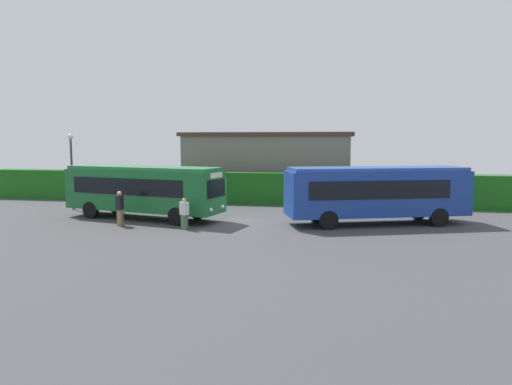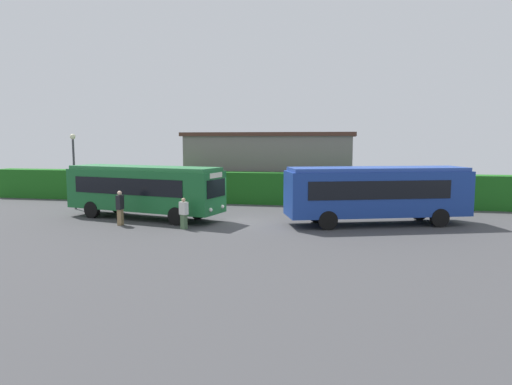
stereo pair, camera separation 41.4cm
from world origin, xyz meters
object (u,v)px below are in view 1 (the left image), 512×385
(bus_blue, at_px, (377,191))
(lamppost, at_px, (72,162))
(person_center, at_px, (184,213))
(person_left, at_px, (120,207))
(bus_green, at_px, (143,189))
(person_right, at_px, (321,200))
(person_far, at_px, (335,198))

(bus_blue, distance_m, lamppost, 19.64)
(bus_blue, height_order, person_center, bus_blue)
(person_center, bearing_deg, lamppost, 88.80)
(person_center, relative_size, lamppost, 0.32)
(bus_blue, bearing_deg, lamppost, 155.42)
(person_left, bearing_deg, bus_blue, 14.06)
(bus_green, bearing_deg, lamppost, 169.95)
(person_left, bearing_deg, person_center, -3.30)
(person_center, bearing_deg, person_left, 112.11)
(bus_green, height_order, person_right, bus_green)
(person_center, height_order, lamppost, lamppost)
(bus_green, relative_size, lamppost, 1.98)
(bus_green, xyz_separation_m, lamppost, (-6.17, 2.58, 1.40))
(person_far, relative_size, lamppost, 0.37)
(person_left, bearing_deg, bus_green, 83.31)
(person_left, height_order, lamppost, lamppost)
(person_far, bearing_deg, person_left, -88.31)
(bus_blue, height_order, person_far, bus_blue)
(bus_green, distance_m, person_far, 11.73)
(person_right, relative_size, lamppost, 0.35)
(person_left, bearing_deg, person_right, 30.69)
(bus_blue, distance_m, person_left, 14.01)
(bus_blue, relative_size, person_center, 6.21)
(person_right, bearing_deg, bus_blue, -30.49)
(bus_green, bearing_deg, person_right, 31.31)
(bus_blue, height_order, person_left, bus_blue)
(person_right, xyz_separation_m, person_far, (0.81, 0.51, 0.06))
(person_right, distance_m, lamppost, 16.55)
(bus_green, relative_size, person_left, 5.29)
(bus_blue, bearing_deg, bus_green, 163.79)
(bus_blue, xyz_separation_m, person_right, (-3.12, 2.86, -0.89))
(bus_blue, distance_m, person_far, 4.16)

